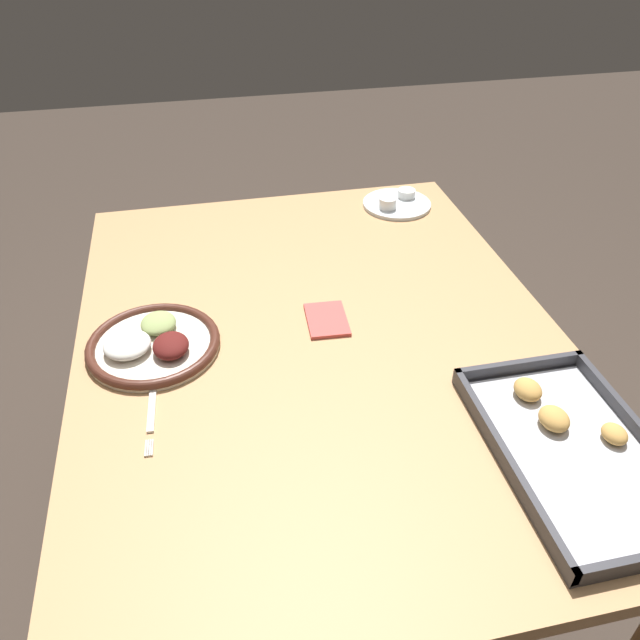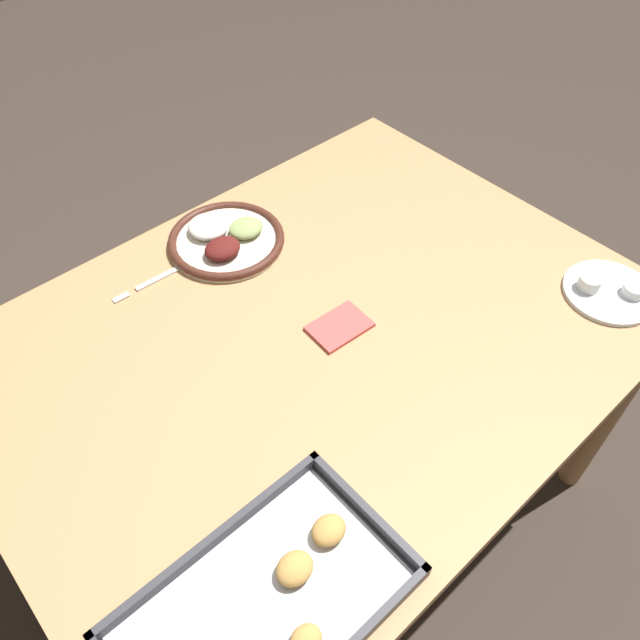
# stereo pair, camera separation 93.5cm
# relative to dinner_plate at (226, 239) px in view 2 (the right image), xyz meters

# --- Properties ---
(ground_plane) EXTENTS (8.00, 8.00, 0.00)m
(ground_plane) POSITION_rel_dinner_plate_xyz_m (0.02, 0.33, -0.75)
(ground_plane) COLOR #382D26
(dining_table) EXTENTS (1.30, 0.97, 0.74)m
(dining_table) POSITION_rel_dinner_plate_xyz_m (0.02, 0.33, -0.11)
(dining_table) COLOR #AD7F51
(dining_table) RESTS_ON ground_plane
(dinner_plate) EXTENTS (0.26, 0.26, 0.04)m
(dinner_plate) POSITION_rel_dinner_plate_xyz_m (0.00, 0.00, 0.00)
(dinner_plate) COLOR beige
(dinner_plate) RESTS_ON dining_table
(fork) EXTENTS (0.22, 0.02, 0.00)m
(fork) POSITION_rel_dinner_plate_xyz_m (0.16, -0.00, -0.01)
(fork) COLOR silver
(fork) RESTS_ON dining_table
(saucer_plate) EXTENTS (0.19, 0.19, 0.04)m
(saucer_plate) POSITION_rel_dinner_plate_xyz_m (-0.50, 0.66, -0.00)
(saucer_plate) COLOR silver
(saucer_plate) RESTS_ON dining_table
(baking_tray) EXTENTS (0.42, 0.25, 0.04)m
(baking_tray) POSITION_rel_dinner_plate_xyz_m (0.42, 0.67, -0.00)
(baking_tray) COLOR #333338
(baking_tray) RESTS_ON dining_table
(napkin) EXTENTS (0.12, 0.09, 0.01)m
(napkin) POSITION_rel_dinner_plate_xyz_m (-0.02, 0.35, -0.01)
(napkin) COLOR #CC4C47
(napkin) RESTS_ON dining_table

